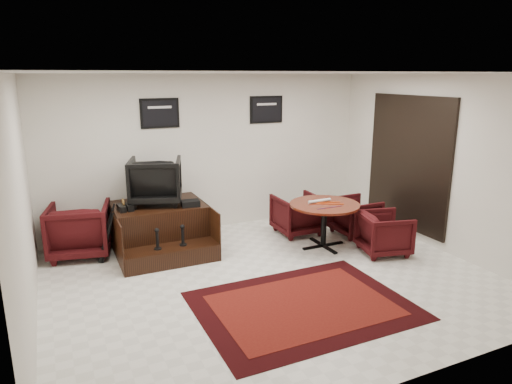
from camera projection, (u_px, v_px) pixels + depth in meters
ground at (272, 279)px, 6.40m from camera, size 6.00×6.00×0.00m
room_shell at (296, 150)px, 6.23m from camera, size 6.02×5.02×2.81m
area_rug at (303, 305)px, 5.65m from camera, size 2.58×1.94×0.01m
shine_podium at (160, 229)px, 7.39m from camera, size 1.46×1.50×0.75m
shine_chair at (155, 178)px, 7.32m from camera, size 0.99×0.96×0.83m
shoes_pair at (125, 208)px, 7.01m from camera, size 0.23×0.27×0.09m
polish_kit at (190, 203)px, 7.23m from camera, size 0.30×0.23×0.10m
umbrella_black at (107, 237)px, 6.90m from camera, size 0.29×0.11×0.79m
umbrella_hooked at (107, 230)px, 7.04m from camera, size 0.33×0.12×0.89m
armchair_side at (79, 227)px, 7.14m from camera, size 1.05×1.01×0.92m
meeting_table at (324, 209)px, 7.44m from camera, size 1.14×1.14×0.74m
table_chair_back at (297, 212)px, 8.16m from camera, size 0.76×0.72×0.78m
table_chair_window at (355, 214)px, 8.12m from camera, size 0.67×0.72×0.73m
table_chair_corner at (384, 231)px, 7.24m from camera, size 0.82×0.85×0.73m
paper_roll at (319, 201)px, 7.49m from camera, size 0.42×0.06×0.05m
table_clutter at (329, 204)px, 7.37m from camera, size 0.56×0.36×0.01m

